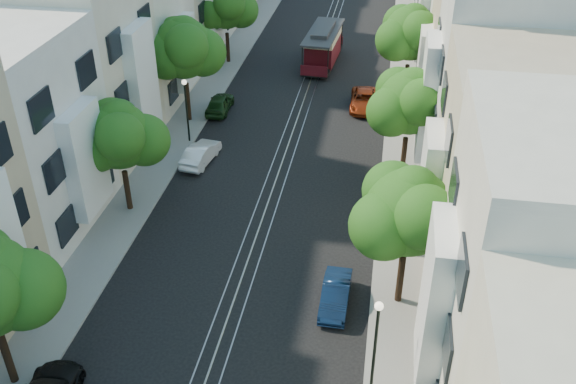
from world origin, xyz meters
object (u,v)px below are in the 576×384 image
at_px(tree_w_c, 184,50).
at_px(tree_e_d, 412,34).
at_px(tree_w_b, 120,138).
at_px(tree_w_d, 226,7).
at_px(parked_car_w_mid, 201,153).
at_px(parked_car_e_far, 364,100).
at_px(tree_e_b, 410,214).
at_px(lamp_east, 376,333).
at_px(parked_car_w_far, 220,103).
at_px(cable_car, 323,45).
at_px(parked_car_e_mid, 336,295).
at_px(lamp_west, 186,101).
at_px(tree_e_c, 411,104).

bearing_deg(tree_w_c, tree_e_d, 22.62).
bearing_deg(tree_w_b, tree_w_d, 90.00).
height_order(tree_e_d, parked_car_w_mid, tree_e_d).
height_order(tree_w_b, parked_car_e_far, tree_w_b).
height_order(tree_e_b, lamp_east, tree_e_b).
relative_size(parked_car_e_far, parked_car_w_far, 1.16).
xyz_separation_m(tree_e_d, cable_car, (-6.76, 5.93, -3.20)).
bearing_deg(tree_w_b, parked_car_e_mid, -25.76).
bearing_deg(parked_car_w_mid, lamp_east, 133.49).
height_order(tree_w_c, tree_w_d, tree_w_c).
bearing_deg(tree_e_b, tree_w_c, 131.99).
relative_size(tree_w_d, cable_car, 0.87).
bearing_deg(tree_w_b, tree_w_c, 90.00).
bearing_deg(parked_car_w_mid, tree_e_d, -128.88).
bearing_deg(parked_car_e_far, tree_e_b, -83.75).
bearing_deg(tree_w_c, parked_car_w_mid, -66.80).
relative_size(tree_w_b, lamp_west, 1.51).
xyz_separation_m(tree_e_d, lamp_east, (-0.96, -26.98, -2.02)).
height_order(tree_e_c, tree_e_d, tree_e_d).
relative_size(tree_w_b, parked_car_w_far, 1.73).
xyz_separation_m(tree_w_b, parked_car_w_mid, (2.29, 5.66, -3.80)).
xyz_separation_m(lamp_east, parked_car_w_mid, (-11.15, 15.63, -2.25)).
bearing_deg(lamp_east, lamp_west, 124.99).
distance_m(tree_e_c, tree_e_d, 11.00).
bearing_deg(parked_car_w_far, parked_car_e_mid, 117.68).
xyz_separation_m(tree_e_b, parked_car_e_far, (-2.86, 20.05, -4.15)).
distance_m(tree_w_c, lamp_west, 3.81).
relative_size(tree_w_c, parked_car_w_mid, 1.96).
xyz_separation_m(parked_car_e_mid, parked_car_w_far, (-10.01, 18.42, 0.06)).
relative_size(tree_e_c, tree_w_b, 1.04).
bearing_deg(tree_w_c, lamp_east, -57.35).
bearing_deg(parked_car_e_far, tree_w_d, 147.06).
xyz_separation_m(tree_e_c, cable_car, (-6.76, 16.93, -2.93)).
bearing_deg(tree_e_d, tree_e_b, -90.00).
xyz_separation_m(tree_w_b, tree_w_c, (0.00, 11.00, 0.67)).
relative_size(lamp_east, cable_car, 0.56).
bearing_deg(tree_e_c, tree_w_b, -157.38).
bearing_deg(tree_w_d, lamp_west, -86.56).
bearing_deg(lamp_east, tree_e_d, 87.96).
xyz_separation_m(lamp_east, parked_car_w_far, (-11.83, 22.79, -2.23)).
distance_m(lamp_east, parked_car_e_mid, 5.26).
relative_size(tree_w_c, parked_car_w_far, 1.95).
distance_m(tree_e_b, tree_e_c, 11.00).
xyz_separation_m(tree_w_d, parked_car_w_mid, (2.29, -16.34, -4.00)).
relative_size(cable_car, parked_car_e_mid, 2.21).
distance_m(tree_e_b, tree_w_d, 30.60).
bearing_deg(tree_w_d, cable_car, 6.92).
relative_size(tree_e_c, cable_car, 0.87).
distance_m(parked_car_e_mid, parked_car_w_mid, 14.62).
relative_size(lamp_east, parked_car_w_mid, 1.15).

